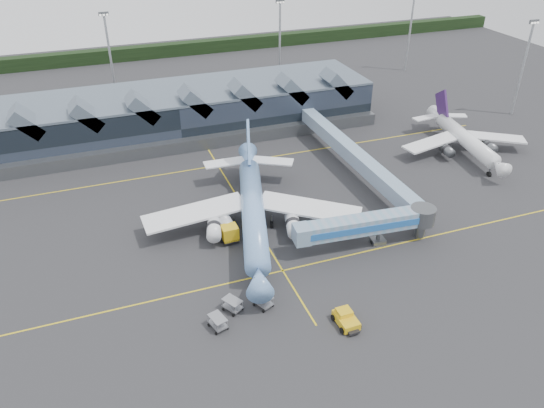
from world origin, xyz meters
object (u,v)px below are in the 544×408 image
object	(u,v)px
regional_jet	(463,137)
pushback_tug	(346,319)
jet_bridge	(374,224)
main_airliner	(253,207)
fuel_truck	(223,220)

from	to	relation	value
regional_jet	pushback_tug	distance (m)	59.60
pushback_tug	regional_jet	bearing A→B (deg)	37.87
regional_jet	jet_bridge	xyz separation A→B (m)	(-34.28, -23.13, 0.54)
main_airliner	regional_jet	bearing A→B (deg)	29.23
main_airliner	jet_bridge	world-z (taller)	main_airliner
regional_jet	fuel_truck	bearing A→B (deg)	-159.40
regional_jet	jet_bridge	world-z (taller)	regional_jet
main_airliner	fuel_truck	size ratio (longest dim) A/B	4.10
regional_jet	fuel_truck	xyz separation A→B (m)	(-55.13, -11.21, -1.39)
regional_jet	fuel_truck	distance (m)	56.28
regional_jet	pushback_tug	size ratio (longest dim) A/B	6.96
regional_jet	jet_bridge	size ratio (longest dim) A/B	1.29
fuel_truck	main_airliner	bearing A→B (deg)	-10.95
jet_bridge	pushback_tug	xyz separation A→B (m)	(-11.95, -14.41, -2.95)
fuel_truck	jet_bridge	bearing A→B (deg)	-30.81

